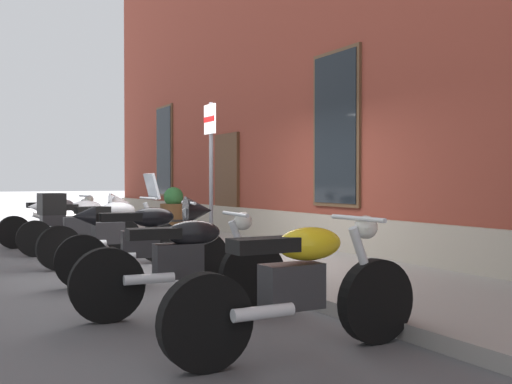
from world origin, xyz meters
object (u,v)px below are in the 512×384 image
object	(u,v)px
motorcycle_silver_touring	(104,228)
motorcycle_grey_naked	(57,221)
barrel_planter	(174,214)
motorcycle_black_sport	(151,237)
motorcycle_yellow_naked	(300,288)
motorcycle_white_sport	(85,221)
parking_sign	(211,156)
motorcycle_black_naked	(185,264)

from	to	relation	value
motorcycle_silver_touring	motorcycle_grey_naked	bearing A→B (deg)	-178.63
motorcycle_silver_touring	barrel_planter	size ratio (longest dim) A/B	2.14
motorcycle_black_sport	motorcycle_grey_naked	bearing A→B (deg)	-177.49
motorcycle_black_sport	motorcycle_yellow_naked	distance (m)	3.37
motorcycle_black_sport	motorcycle_yellow_naked	bearing A→B (deg)	-0.59
motorcycle_white_sport	motorcycle_black_sport	world-z (taller)	motorcycle_black_sport
motorcycle_white_sport	motorcycle_black_sport	xyz separation A→B (m)	(3.39, 0.03, 0.00)
motorcycle_grey_naked	barrel_planter	distance (m)	2.26
motorcycle_silver_touring	motorcycle_black_sport	world-z (taller)	motorcycle_silver_touring
motorcycle_grey_naked	motorcycle_white_sport	distance (m)	1.59
motorcycle_white_sport	parking_sign	world-z (taller)	parking_sign
motorcycle_white_sport	motorcycle_black_sport	size ratio (longest dim) A/B	0.99
motorcycle_silver_touring	parking_sign	bearing A→B (deg)	69.97
motorcycle_grey_naked	motorcycle_silver_touring	size ratio (longest dim) A/B	1.00
motorcycle_yellow_naked	motorcycle_black_naked	bearing A→B (deg)	-171.75
motorcycle_silver_touring	parking_sign	distance (m)	1.88
motorcycle_grey_naked	motorcycle_black_naked	xyz separation A→B (m)	(6.73, -0.05, -0.00)
motorcycle_white_sport	motorcycle_black_naked	distance (m)	5.16
motorcycle_black_sport	parking_sign	size ratio (longest dim) A/B	0.91
motorcycle_white_sport	barrel_planter	xyz separation A→B (m)	(-1.08, 2.01, 0.00)
motorcycle_black_naked	motorcycle_silver_touring	bearing A→B (deg)	177.90
motorcycle_black_naked	barrel_planter	bearing A→B (deg)	160.13
motorcycle_grey_naked	motorcycle_black_sport	xyz separation A→B (m)	(4.97, 0.22, 0.09)
motorcycle_silver_touring	motorcycle_black_sport	size ratio (longest dim) A/B	1.03
parking_sign	motorcycle_silver_touring	bearing A→B (deg)	-110.03
parking_sign	barrel_planter	xyz separation A→B (m)	(-3.29, 0.66, -1.05)
motorcycle_black_sport	motorcycle_silver_touring	bearing A→B (deg)	-175.35
motorcycle_white_sport	motorcycle_silver_touring	world-z (taller)	motorcycle_silver_touring
motorcycle_grey_naked	parking_sign	xyz separation A→B (m)	(3.79, 1.54, 1.14)
motorcycle_grey_naked	motorcycle_black_naked	bearing A→B (deg)	-0.42
motorcycle_grey_naked	parking_sign	bearing A→B (deg)	22.17
motorcycle_silver_touring	motorcycle_black_naked	bearing A→B (deg)	-2.10
motorcycle_black_sport	motorcycle_black_naked	bearing A→B (deg)	-8.64
motorcycle_black_naked	parking_sign	size ratio (longest dim) A/B	0.90
motorcycle_white_sport	motorcycle_yellow_naked	bearing A→B (deg)	-0.06
motorcycle_black_sport	motorcycle_black_naked	xyz separation A→B (m)	(1.76, -0.27, -0.10)
parking_sign	barrel_planter	size ratio (longest dim) A/B	2.30
motorcycle_white_sport	motorcycle_black_sport	bearing A→B (deg)	0.47
motorcycle_grey_naked	motorcycle_white_sport	xyz separation A→B (m)	(1.58, 0.19, 0.09)
motorcycle_black_sport	motorcycle_black_naked	size ratio (longest dim) A/B	1.01
barrel_planter	motorcycle_grey_naked	bearing A→B (deg)	-102.83
motorcycle_white_sport	barrel_planter	world-z (taller)	barrel_planter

